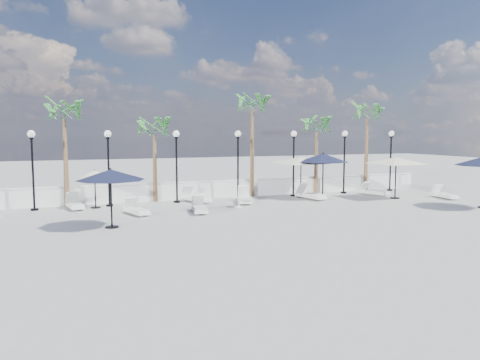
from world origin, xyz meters
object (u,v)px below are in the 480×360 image
object	(u,v)px
lounger_0	(137,210)
lounger_6	(445,195)
parasol_cream_small	(95,175)
parasol_cream_sq_a	(301,157)
lounger_7	(374,191)
parasol_navy_mid	(323,158)
lounger_2	(75,204)
parasol_cream_sq_b	(396,158)
lounger_1	(200,208)
lounger_3	(245,198)
lounger_4	(196,197)
lounger_5	(311,195)
parasol_navy_left	(111,175)

from	to	relation	value
lounger_0	lounger_6	xyz separation A→B (m)	(17.12, -1.08, -0.00)
lounger_0	parasol_cream_small	xyz separation A→B (m)	(-1.58, 2.70, 1.42)
lounger_0	parasol_cream_sq_a	bearing A→B (deg)	-2.08
lounger_7	parasol_navy_mid	xyz separation A→B (m)	(-3.59, -0.06, 2.07)
lounger_6	parasol_navy_mid	world-z (taller)	parasol_navy_mid
parasol_navy_mid	lounger_0	bearing A→B (deg)	-172.17
lounger_2	parasol_cream_sq_b	bearing A→B (deg)	-17.74
lounger_1	lounger_0	bearing A→B (deg)	179.91
lounger_0	lounger_7	size ratio (longest dim) A/B	0.97
lounger_3	lounger_4	distance (m)	2.63
lounger_2	lounger_5	xyz separation A→B (m)	(12.45, -1.25, 0.02)
lounger_1	parasol_cream_small	size ratio (longest dim) A/B	1.03
lounger_1	lounger_3	xyz separation A→B (m)	(3.09, 2.00, 0.02)
lounger_3	lounger_6	xyz separation A→B (m)	(11.21, -2.56, -0.04)
lounger_3	lounger_7	xyz separation A→B (m)	(8.36, 0.05, -0.03)
lounger_5	parasol_cream_small	distance (m)	11.63
lounger_2	lounger_3	distance (m)	8.55
parasol_cream_sq_b	lounger_1	bearing A→B (deg)	-177.49
lounger_0	parasol_navy_left	xyz separation A→B (m)	(-1.38, -2.62, 1.85)
lounger_2	lounger_5	distance (m)	12.51
parasol_cream_sq_b	lounger_3	bearing A→B (deg)	170.21
lounger_6	parasol_navy_left	size ratio (longest dim) A/B	0.67
parasol_cream_sq_a	parasol_cream_small	xyz separation A→B (m)	(-11.41, 0.23, -0.66)
lounger_2	parasol_cream_sq_a	bearing A→B (deg)	-9.81
lounger_4	lounger_5	world-z (taller)	lounger_4
parasol_navy_mid	parasol_cream_small	distance (m)	12.34
parasol_navy_left	lounger_6	bearing A→B (deg)	4.76
lounger_0	parasol_navy_mid	distance (m)	10.97
lounger_0	lounger_7	xyz separation A→B (m)	(14.27, 1.53, 0.01)
lounger_4	lounger_6	size ratio (longest dim) A/B	1.22
lounger_3	lounger_5	size ratio (longest dim) A/B	1.02
parasol_cream_sq_b	lounger_4	bearing A→B (deg)	165.98
lounger_3	parasol_navy_left	xyz separation A→B (m)	(-7.29, -4.10, 1.82)
lounger_4	parasol_navy_left	world-z (taller)	parasol_navy_left
parasol_cream_small	lounger_5	bearing A→B (deg)	-6.13
lounger_4	lounger_0	bearing A→B (deg)	-162.42
lounger_0	parasol_cream_sq_b	bearing A→B (deg)	-16.25
lounger_7	lounger_4	bearing A→B (deg)	157.12
lounger_5	lounger_7	bearing A→B (deg)	-11.13
lounger_6	lounger_1	bearing A→B (deg)	-175.67
lounger_3	lounger_7	distance (m)	8.36
parasol_cream_sq_b	lounger_2	bearing A→B (deg)	170.92
parasol_navy_left	parasol_navy_mid	world-z (taller)	parasol_navy_mid
lounger_2	lounger_3	bearing A→B (deg)	-17.01
lounger_3	parasol_cream_small	distance (m)	7.72
lounger_4	lounger_5	xyz separation A→B (m)	(6.31, -1.25, -0.01)
lounger_0	parasol_cream_small	size ratio (longest dim) A/B	0.96
lounger_6	parasol_cream_sq_b	bearing A→B (deg)	164.14
lounger_2	lounger_6	xyz separation A→B (m)	(19.67, -3.80, -0.01)
lounger_0	parasol_navy_left	bearing A→B (deg)	-133.97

